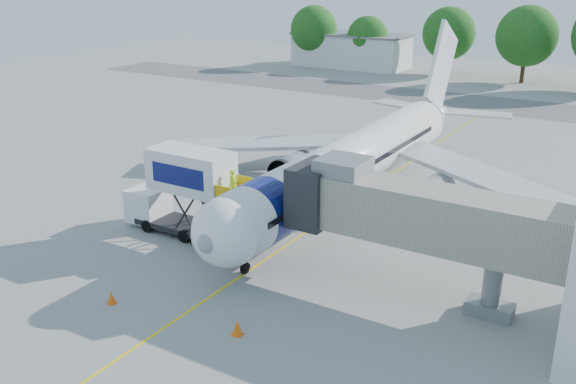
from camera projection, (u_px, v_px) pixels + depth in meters
The scene contains 14 objects.
ground at pixel (328, 218), 42.49m from camera, with size 160.00×160.00×0.00m, color gray.
guidance_line at pixel (328, 218), 42.49m from camera, with size 0.15×70.00×0.01m, color yellow.
taxiway_strip at pixel (495, 105), 76.18m from camera, with size 120.00×10.00×0.01m, color #59595B.
aircraft at pixel (357, 160), 44.80m from camera, with size 34.17×37.73×11.35m.
jet_bridge at pixel (406, 213), 31.47m from camera, with size 13.90×3.20×6.60m.
catering_hiloader at pixel (184, 192), 39.03m from camera, with size 8.50×2.44×5.50m.
ground_tug at pixel (190, 327), 28.41m from camera, with size 3.69×2.32×1.38m.
safety_cone_a at pixel (237, 328), 28.98m from camera, with size 0.48×0.48×0.77m.
safety_cone_b at pixel (112, 298), 31.67m from camera, with size 0.43×0.43×0.69m.
outbuilding_left at pixel (351, 50), 103.52m from camera, with size 18.40×8.40×5.30m.
tree_a at pixel (314, 29), 103.60m from camera, with size 7.52×7.52×9.59m.
tree_b at pixel (368, 37), 100.29m from camera, with size 6.46×6.46×8.23m.
tree_c at pixel (449, 33), 95.35m from camera, with size 7.79×7.79×9.93m.
tree_d at pixel (527, 36), 87.99m from camera, with size 8.32×8.32×10.61m.
Camera 1 is at (18.39, -34.98, 15.92)m, focal length 40.00 mm.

